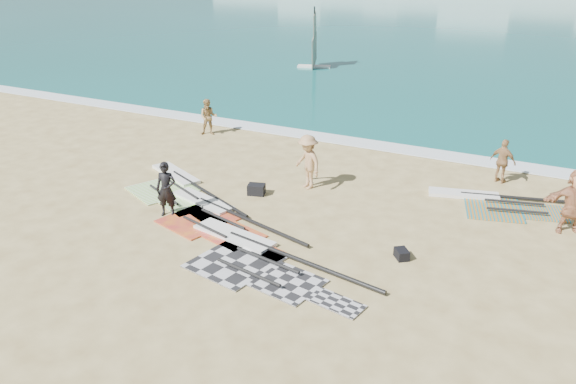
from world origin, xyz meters
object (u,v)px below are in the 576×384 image
at_px(person_wetsuit, 166,189).
at_px(rig_green, 179,187).
at_px(beachgoer_right, 574,201).
at_px(rig_red, 215,217).
at_px(rig_grey, 255,257).
at_px(beachgoer_left, 208,117).
at_px(gear_bag_near, 256,189).
at_px(beachgoer_mid, 308,162).
at_px(beachgoer_back, 503,161).
at_px(rig_orange, 499,203).
at_px(gear_bag_far, 402,254).

bearing_deg(person_wetsuit, rig_green, 98.89).
bearing_deg(beachgoer_right, rig_red, -178.11).
relative_size(rig_grey, person_wetsuit, 3.55).
distance_m(rig_grey, beachgoer_left, 11.67).
bearing_deg(gear_bag_near, rig_grey, -60.39).
relative_size(gear_bag_near, beachgoer_left, 0.35).
relative_size(rig_grey, gear_bag_near, 11.00).
distance_m(rig_grey, beachgoer_right, 9.47).
height_order(rig_red, beachgoer_mid, beachgoer_mid).
distance_m(beachgoer_left, beachgoer_back, 12.73).
xyz_separation_m(person_wetsuit, beachgoer_mid, (2.98, 4.07, 0.08)).
height_order(rig_green, beachgoer_back, beachgoer_back).
bearing_deg(rig_red, person_wetsuit, -145.46).
bearing_deg(gear_bag_near, beachgoer_left, 137.06).
distance_m(gear_bag_near, beachgoer_right, 9.93).
xyz_separation_m(beachgoer_mid, beachgoer_right, (8.42, 0.44, 0.03)).
bearing_deg(beachgoer_back, rig_orange, 116.72).
relative_size(beachgoer_mid, beachgoer_right, 0.97).
height_order(gear_bag_far, beachgoer_mid, beachgoer_mid).
bearing_deg(person_wetsuit, beachgoer_right, 2.10).
height_order(rig_grey, rig_green, rig_grey).
bearing_deg(gear_bag_near, rig_orange, 21.07).
bearing_deg(rig_green, beachgoer_back, 55.07).
bearing_deg(rig_green, beachgoer_right, 36.86).
relative_size(rig_orange, beachgoer_mid, 2.90).
xyz_separation_m(gear_bag_near, person_wetsuit, (-1.66, -2.72, 0.71)).
bearing_deg(rig_grey, rig_orange, 61.91).
bearing_deg(gear_bag_far, gear_bag_near, 160.56).
bearing_deg(gear_bag_far, beachgoer_mid, 142.73).
bearing_deg(gear_bag_near, beachgoer_right, 10.38).
relative_size(beachgoer_mid, beachgoer_back, 1.20).
distance_m(rig_red, gear_bag_far, 5.97).
xyz_separation_m(rig_red, beachgoer_mid, (1.54, 3.58, 0.92)).
xyz_separation_m(rig_green, beachgoer_left, (-2.70, 5.84, 0.77)).
bearing_deg(gear_bag_far, person_wetsuit, -174.63).
bearing_deg(beachgoer_back, rig_red, 63.32).
relative_size(person_wetsuit, beachgoer_left, 1.08).
bearing_deg(beachgoer_mid, beachgoer_right, 33.23).
height_order(rig_grey, rig_orange, rig_grey).
bearing_deg(rig_orange, rig_green, -174.51).
bearing_deg(rig_orange, beachgoer_left, 156.33).
height_order(beachgoer_left, beachgoer_back, beachgoer_left).
bearing_deg(rig_orange, person_wetsuit, -163.16).
xyz_separation_m(rig_grey, gear_bag_near, (-2.18, 3.83, 0.13)).
xyz_separation_m(gear_bag_far, beachgoer_back, (1.60, 7.01, 0.68)).
bearing_deg(beachgoer_left, gear_bag_far, -60.67).
height_order(rig_green, gear_bag_far, gear_bag_far).
relative_size(gear_bag_far, beachgoer_back, 0.28).
bearing_deg(rig_orange, rig_grey, -143.26).
relative_size(beachgoer_left, beachgoer_right, 0.82).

